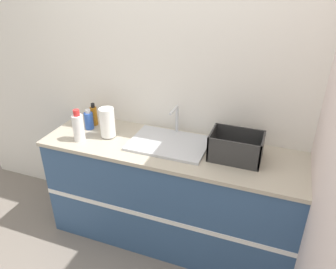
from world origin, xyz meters
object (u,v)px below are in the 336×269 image
object	(u,v)px
paper_towel_roll	(107,123)
bottle_amber	(94,115)
sink	(169,142)
bottle_blue	(89,120)
bottle_white_spray	(78,127)
dish_rack	(236,149)

from	to	relation	value
paper_towel_roll	bottle_amber	distance (m)	0.27
paper_towel_roll	bottle_amber	xyz separation A→B (m)	(-0.22, 0.15, -0.04)
sink	bottle_blue	distance (m)	0.71
sink	bottle_white_spray	world-z (taller)	bottle_white_spray
sink	bottle_blue	bearing A→B (deg)	178.65
sink	bottle_amber	distance (m)	0.72
bottle_amber	bottle_white_spray	xyz separation A→B (m)	(0.04, -0.28, 0.03)
dish_rack	bottle_blue	bearing A→B (deg)	178.23
paper_towel_roll	sink	bearing A→B (deg)	6.50
bottle_white_spray	paper_towel_roll	bearing A→B (deg)	35.00
bottle_blue	dish_rack	bearing A→B (deg)	-1.77
bottle_amber	bottle_white_spray	world-z (taller)	bottle_white_spray
paper_towel_roll	bottle_white_spray	size ratio (longest dim) A/B	0.94
paper_towel_roll	bottle_amber	world-z (taller)	paper_towel_roll
sink	bottle_amber	xyz separation A→B (m)	(-0.71, 0.10, 0.07)
paper_towel_roll	bottle_blue	xyz separation A→B (m)	(-0.22, 0.07, -0.05)
sink	bottle_white_spray	distance (m)	0.70
dish_rack	paper_towel_roll	bearing A→B (deg)	-177.98
sink	dish_rack	distance (m)	0.51
dish_rack	bottle_blue	size ratio (longest dim) A/B	2.10
bottle_white_spray	bottle_blue	bearing A→B (deg)	101.21
bottle_amber	bottle_blue	bearing A→B (deg)	-89.09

